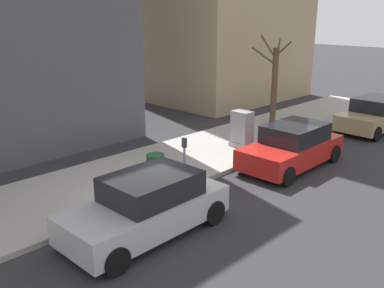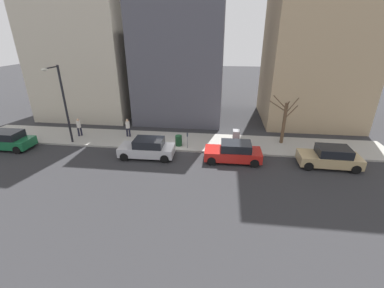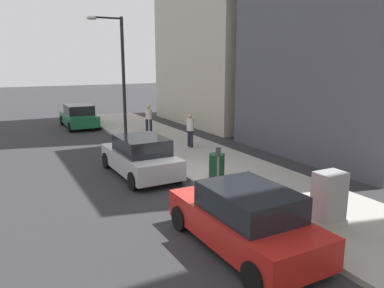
# 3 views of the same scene
# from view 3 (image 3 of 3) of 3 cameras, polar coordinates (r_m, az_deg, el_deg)

# --- Properties ---
(ground_plane) EXTENTS (120.00, 120.00, 0.00)m
(ground_plane) POSITION_cam_3_polar(r_m,az_deg,el_deg) (13.89, -1.03, -5.50)
(ground_plane) COLOR #2B2B2D
(sidewalk) EXTENTS (4.00, 36.00, 0.15)m
(sidewalk) POSITION_cam_3_polar(r_m,az_deg,el_deg) (14.83, 5.89, -4.09)
(sidewalk) COLOR #9E9B93
(sidewalk) RESTS_ON ground
(parked_car_red) EXTENTS (1.96, 4.22, 1.52)m
(parked_car_red) POSITION_cam_3_polar(r_m,az_deg,el_deg) (8.86, 8.01, -11.25)
(parked_car_red) COLOR red
(parked_car_red) RESTS_ON ground
(parked_car_silver) EXTENTS (2.00, 4.24, 1.52)m
(parked_car_silver) POSITION_cam_3_polar(r_m,az_deg,el_deg) (14.40, -7.87, -1.92)
(parked_car_silver) COLOR #B7B7BC
(parked_car_silver) RESTS_ON ground
(parked_car_green) EXTENTS (1.92, 4.20, 1.52)m
(parked_car_green) POSITION_cam_3_polar(r_m,az_deg,el_deg) (25.92, -16.85, 4.05)
(parked_car_green) COLOR #196038
(parked_car_green) RESTS_ON ground
(parking_meter) EXTENTS (0.14, 0.10, 1.35)m
(parking_meter) POSITION_cam_3_polar(r_m,az_deg,el_deg) (12.53, 3.99, -2.86)
(parking_meter) COLOR slate
(parking_meter) RESTS_ON sidewalk
(utility_box) EXTENTS (0.83, 0.61, 1.43)m
(utility_box) POSITION_cam_3_polar(r_m,az_deg,el_deg) (10.20, 20.11, -8.00)
(utility_box) COLOR #A8A399
(utility_box) RESTS_ON sidewalk
(streetlamp) EXTENTS (1.97, 0.32, 6.50)m
(streetlamp) POSITION_cam_3_polar(r_m,az_deg,el_deg) (21.40, -11.14, 11.51)
(streetlamp) COLOR black
(streetlamp) RESTS_ON sidewalk
(trash_bin) EXTENTS (0.56, 0.56, 0.90)m
(trash_bin) POSITION_cam_3_polar(r_m,az_deg,el_deg) (13.52, 3.79, -3.37)
(trash_bin) COLOR #14381E
(trash_bin) RESTS_ON sidewalk
(pedestrian_near_meter) EXTENTS (0.36, 0.40, 1.66)m
(pedestrian_near_meter) POSITION_cam_3_polar(r_m,az_deg,el_deg) (18.35, -0.26, 2.42)
(pedestrian_near_meter) COLOR #1E1E2D
(pedestrian_near_meter) RESTS_ON sidewalk
(pedestrian_midblock) EXTENTS (0.36, 0.36, 1.66)m
(pedestrian_midblock) POSITION_cam_3_polar(r_m,az_deg,el_deg) (22.24, -6.62, 4.10)
(pedestrian_midblock) COLOR #1E1E2D
(pedestrian_midblock) RESTS_ON sidewalk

